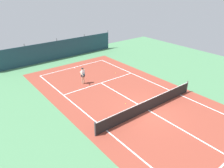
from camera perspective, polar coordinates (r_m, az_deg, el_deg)
ground_plane at (r=17.18m, az=9.62°, el=-6.92°), size 36.00×36.00×0.00m
court_surface at (r=17.18m, az=9.63°, el=-6.91°), size 11.02×26.60×0.01m
tennis_net at (r=16.92m, az=9.75°, el=-5.46°), size 10.12×0.10×1.10m
back_fence at (r=29.34m, az=-14.47°, el=7.97°), size 16.30×0.98×2.70m
tennis_player at (r=21.03m, az=-7.78°, el=2.47°), size 0.62×0.81×1.64m
tennis_ball_near_player at (r=20.61m, az=-5.97°, el=-0.78°), size 0.07×0.07×0.07m
tennis_ball_midcourt at (r=23.66m, az=0.92°, el=2.94°), size 0.07×0.07×0.07m
tennis_ball_by_sideline at (r=17.80m, az=3.60°, el=-5.22°), size 0.07×0.07×0.07m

